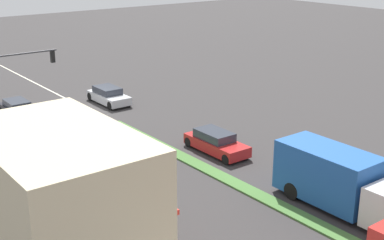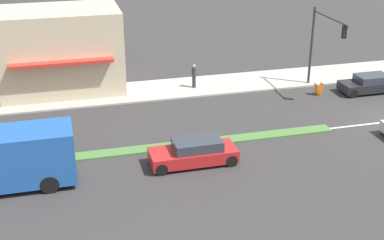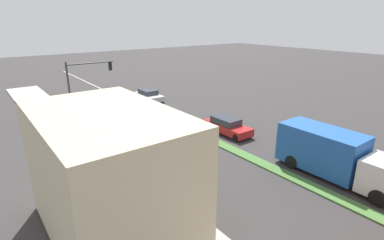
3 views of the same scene
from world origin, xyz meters
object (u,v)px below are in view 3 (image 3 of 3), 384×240
(traffic_signal_main, at_px, (84,80))
(warning_aframe_sign, at_px, (96,114))
(sedan_silver, at_px, (149,95))
(hatchback_red, at_px, (227,126))
(sedan_dark, at_px, (87,104))
(pedestrian, at_px, (90,141))
(delivery_truck, at_px, (334,155))

(traffic_signal_main, bearing_deg, warning_aframe_sign, 158.46)
(sedan_silver, xyz_separation_m, hatchback_red, (0.00, 13.73, -0.00))
(sedan_dark, height_order, hatchback_red, hatchback_red)
(pedestrian, relative_size, hatchback_red, 0.38)
(delivery_truck, bearing_deg, pedestrian, -48.64)
(sedan_dark, bearing_deg, delivery_truck, 106.56)
(warning_aframe_sign, height_order, sedan_dark, sedan_dark)
(pedestrian, bearing_deg, warning_aframe_sign, -112.10)
(warning_aframe_sign, xyz_separation_m, hatchback_red, (-7.61, 11.00, 0.23))
(delivery_truck, relative_size, hatchback_red, 1.65)
(traffic_signal_main, bearing_deg, delivery_truck, 111.82)
(sedan_silver, bearing_deg, delivery_truck, 90.00)
(sedan_dark, distance_m, hatchback_red, 16.37)
(traffic_signal_main, xyz_separation_m, sedan_dark, (-1.12, -3.42, -3.30))
(warning_aframe_sign, relative_size, sedan_silver, 0.19)
(sedan_silver, bearing_deg, hatchback_red, 90.00)
(sedan_dark, relative_size, sedan_silver, 0.94)
(traffic_signal_main, relative_size, warning_aframe_sign, 6.69)
(pedestrian, relative_size, sedan_dark, 0.42)
(delivery_truck, height_order, sedan_silver, delivery_truck)
(warning_aframe_sign, distance_m, hatchback_red, 13.38)
(sedan_dark, bearing_deg, hatchback_red, 116.09)
(sedan_silver, bearing_deg, warning_aframe_sign, 19.78)
(warning_aframe_sign, height_order, hatchback_red, hatchback_red)
(warning_aframe_sign, bearing_deg, pedestrian, 67.90)
(sedan_silver, distance_m, hatchback_red, 13.73)
(warning_aframe_sign, height_order, delivery_truck, delivery_truck)
(traffic_signal_main, bearing_deg, hatchback_red, 126.43)
(sedan_silver, height_order, hatchback_red, hatchback_red)
(pedestrian, xyz_separation_m, sedan_dark, (-3.71, -11.82, -0.42))
(warning_aframe_sign, relative_size, delivery_truck, 0.11)
(traffic_signal_main, distance_m, hatchback_red, 14.39)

